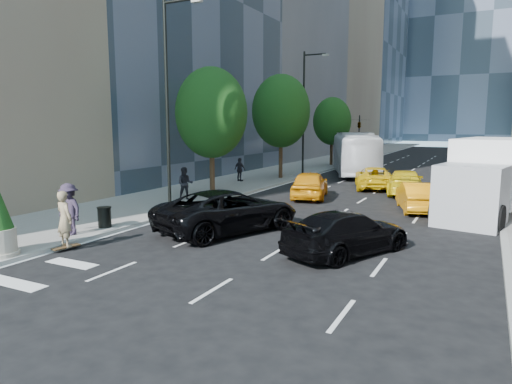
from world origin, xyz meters
The scene contains 22 objects.
ground centered at (0.00, 0.00, 0.00)m, with size 160.00×160.00×0.00m, color black.
sidewalk_left centered at (-9.00, 30.00, 0.07)m, with size 6.00×120.00×0.15m, color slate.
tower_left_end centered at (-22.00, 92.00, 30.00)m, with size 20.00×28.00×60.00m, color #2C3845.
lamp_near centered at (-6.32, 4.00, 5.81)m, with size 2.13×0.22×10.00m.
lamp_far centered at (-6.32, 22.00, 5.81)m, with size 2.13×0.22×10.00m.
tree_near centered at (-7.20, 9.00, 4.97)m, with size 4.20×4.20×7.46m.
tree_mid centered at (-7.20, 19.00, 5.32)m, with size 4.50×4.50×7.99m.
tree_far centered at (-7.20, 32.00, 4.62)m, with size 3.90×3.90×6.92m.
traffic_signal centered at (-6.40, 40.00, 4.23)m, with size 2.48×0.53×5.20m.
skateboarder centered at (-5.60, -3.00, 0.97)m, with size 0.71×0.47×1.95m, color #887555.
black_sedan_lincoln centered at (-2.00, 1.98, 0.86)m, with size 2.85×6.17×1.72m, color black.
black_sedan_mercedes centered at (3.19, 1.00, 0.73)m, with size 2.04×5.02×1.46m, color black.
taxi_a centered at (-2.00, 11.50, 0.81)m, with size 1.91×4.75×1.62m, color orange.
taxi_b centered at (4.20, 10.15, 0.73)m, with size 1.55×4.44×1.46m, color orange.
taxi_c centered at (0.50, 17.33, 0.74)m, with size 2.44×5.29×1.47m, color gold.
taxi_d centered at (2.76, 15.50, 0.76)m, with size 2.12×5.22×1.51m, color #DAB80B.
city_bus centered at (-3.22, 26.08, 1.81)m, with size 3.04×13.00×3.62m, color silver.
box_truck centered at (7.27, 10.21, 1.86)m, with size 4.23×8.04×3.66m.
pedestrian_a centered at (-7.65, 6.90, 1.06)m, with size 0.88×0.69×1.82m, color black.
pedestrian_b centered at (-8.99, 15.63, 1.01)m, with size 1.01×0.42×1.72m, color black.
pedestrian_c centered at (-6.80, -1.76, 1.14)m, with size 1.28×0.74×1.98m, color #2A2132.
trash_can centered at (-6.60, -0.20, 0.55)m, with size 0.53×0.53×0.80m, color black.
Camera 1 is at (7.21, -13.72, 4.34)m, focal length 32.00 mm.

